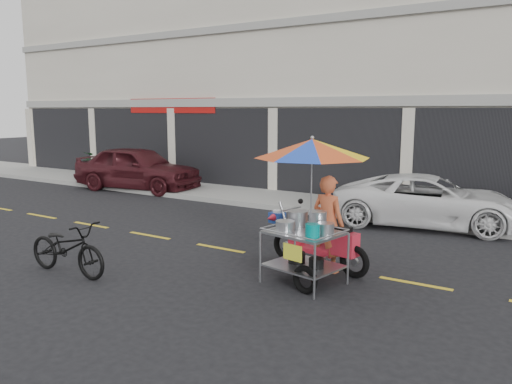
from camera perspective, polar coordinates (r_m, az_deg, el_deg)
The scene contains 9 objects.
ground at distance 9.46m, azimuth 5.83°, elevation -8.19°, with size 90.00×90.00×0.00m, color black.
sidewalk at distance 14.44m, azimuth 15.58°, elevation -2.04°, with size 45.00×3.00×0.15m, color gray.
centerline at distance 9.46m, azimuth 5.83°, elevation -8.16°, with size 42.00×0.10×0.01m, color gold.
maroon_sedan at distance 18.30m, azimuth -13.41°, elevation 2.68°, with size 1.87×4.65×1.58m, color #3D1217.
white_pickup at distance 12.99m, azimuth 19.21°, elevation -0.96°, with size 2.11×4.57×1.27m, color white.
plant_tall at distance 22.07m, azimuth -18.19°, elevation 3.16°, with size 0.87×0.75×0.97m, color #17411C.
plant_short at distance 20.95m, azimuth -16.14°, elevation 2.82°, with size 0.49×0.49×0.87m, color #17411C.
near_bicycle at distance 9.33m, azimuth -20.77°, elevation -5.98°, with size 0.63×1.81×0.95m, color black.
food_vendor_rig at distance 8.36m, azimuth 6.86°, elevation 0.30°, with size 2.43×2.27×2.45m.
Camera 1 is at (3.97, -8.10, 2.85)m, focal length 35.00 mm.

